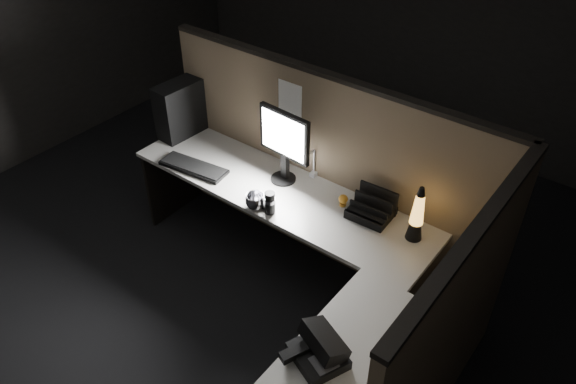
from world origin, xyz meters
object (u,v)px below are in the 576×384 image
Objects in this scene: pc_tower at (182,109)px; lava_lamp at (417,218)px; desk_phone at (319,349)px; keyboard at (194,167)px; monitor at (284,140)px.

pc_tower is 1.12× the size of lava_lamp.
pc_tower is 2.35m from desk_phone.
keyboard is 1.57× the size of desk_phone.
monitor is at bearing 157.22° from desk_phone.
monitor is (1.02, -0.01, 0.11)m from pc_tower.
pc_tower is 0.84× the size of keyboard.
pc_tower is 1.02m from monitor.
monitor is at bearing 179.98° from lava_lamp.
monitor reaches higher than pc_tower.
keyboard is at bearing -33.63° from pc_tower.
pc_tower is 2.04m from lava_lamp.
lava_lamp reaches higher than desk_phone.
keyboard is at bearing -169.31° from lava_lamp.
desk_phone is (1.66, -0.78, 0.05)m from keyboard.
lava_lamp is at bearing 2.43° from keyboard.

